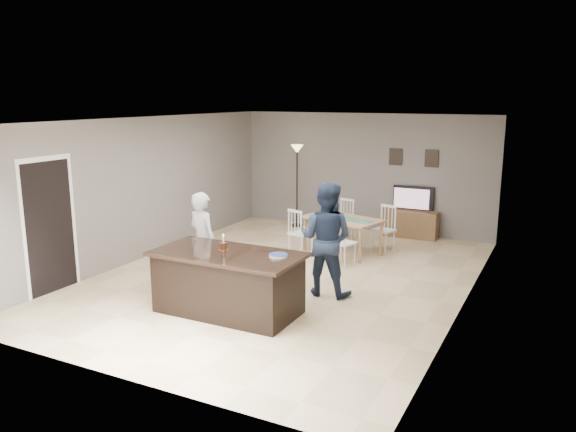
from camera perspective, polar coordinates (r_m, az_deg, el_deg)
The scene contains 14 objects.
floor at distance 9.81m, azimuth -0.31°, elevation -6.22°, with size 8.00×8.00×0.00m, color #D7B689.
room_shell at distance 9.42m, azimuth -0.32°, elevation 3.51°, with size 8.00×8.00×8.00m.
kitchen_island at distance 8.19m, azimuth -6.09°, elevation -6.71°, with size 2.15×1.10×0.90m.
tv_console at distance 12.75m, azimuth 12.31°, elevation -0.78°, with size 1.20×0.40×0.60m, color brown.
television at distance 12.70m, azimuth 12.51°, elevation 1.76°, with size 0.91×0.12×0.53m, color black.
tv_screen_glow at distance 12.62m, azimuth 12.42°, elevation 1.73°, with size 0.78×0.78×0.00m, color orange.
picture_frames at distance 12.72m, azimuth 12.63°, elevation 5.81°, with size 1.10×0.02×0.38m.
doorway at distance 9.57m, azimuth -23.13°, elevation 0.11°, with size 0.00×2.10×2.65m.
woman at distance 9.19m, azimuth -8.65°, elevation -2.47°, with size 0.58×0.38×1.59m, color #BABABE.
man at distance 8.78m, azimuth 3.88°, elevation -2.34°, with size 0.87×0.68×1.80m, color #1B263C.
birthday_cake at distance 8.19m, azimuth -6.56°, elevation -3.05°, with size 0.15×0.15×0.23m.
plate_stack at distance 7.80m, azimuth -1.00°, elevation -4.02°, with size 0.26×0.26×0.04m.
dining_table at distance 11.19m, azimuth 5.57°, elevation -0.81°, with size 1.86×2.04×0.93m.
floor_lamp at distance 13.31m, azimuth 0.92°, elevation 5.36°, with size 0.29×0.29×1.95m.
Camera 1 is at (4.24, -8.29, 3.09)m, focal length 35.00 mm.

